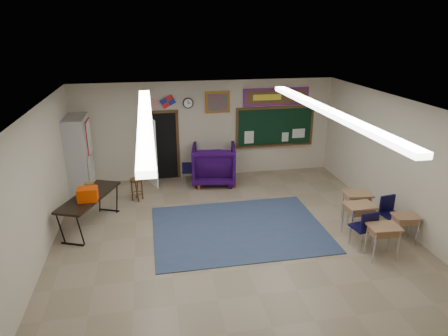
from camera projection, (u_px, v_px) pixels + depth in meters
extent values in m
plane|color=gray|center=(238.00, 247.00, 8.69)|extent=(9.00, 9.00, 0.00)
cube|color=#BFB49B|center=(206.00, 130.00, 12.34)|extent=(8.00, 0.04, 3.00)
cube|color=#BFB49B|center=(31.00, 199.00, 7.47)|extent=(0.04, 9.00, 3.00)
cube|color=#BFB49B|center=(414.00, 171.00, 8.89)|extent=(0.04, 9.00, 3.00)
cube|color=silver|center=(240.00, 111.00, 7.67)|extent=(8.00, 9.00, 0.04)
cube|color=navy|center=(239.00, 229.00, 9.46)|extent=(4.00, 3.00, 0.02)
cube|color=black|center=(162.00, 146.00, 12.23)|extent=(0.95, 0.04, 2.10)
cube|color=white|center=(151.00, 152.00, 11.77)|extent=(0.35, 0.86, 2.05)
cube|color=#503116|center=(275.00, 127.00, 12.70)|extent=(2.55, 0.05, 1.30)
cube|color=black|center=(275.00, 127.00, 12.68)|extent=(2.40, 0.03, 1.15)
cube|color=#503116|center=(275.00, 145.00, 12.85)|extent=(2.40, 0.12, 0.04)
cube|color=red|center=(276.00, 97.00, 12.37)|extent=(2.10, 0.04, 0.55)
cube|color=brown|center=(276.00, 97.00, 12.36)|extent=(1.90, 0.03, 0.40)
cube|color=#975B1D|center=(218.00, 102.00, 12.08)|extent=(0.75, 0.05, 0.65)
cube|color=#A51466|center=(218.00, 102.00, 12.07)|extent=(0.62, 0.03, 0.52)
cylinder|color=black|center=(188.00, 103.00, 11.92)|extent=(0.32, 0.05, 0.32)
cylinder|color=white|center=(188.00, 103.00, 11.90)|extent=(0.26, 0.02, 0.26)
cube|color=#A3A39F|center=(79.00, 155.00, 11.21)|extent=(0.55, 1.25, 2.20)
imported|color=#1E0536|center=(214.00, 164.00, 12.06)|extent=(1.47, 1.50, 1.19)
cube|color=#8F6342|center=(360.00, 205.00, 8.92)|extent=(0.67, 0.51, 0.04)
cube|color=brown|center=(360.00, 210.00, 8.96)|extent=(0.58, 0.43, 0.13)
cube|color=#8F6342|center=(358.00, 194.00, 9.58)|extent=(0.68, 0.53, 0.04)
cube|color=brown|center=(357.00, 198.00, 9.62)|extent=(0.59, 0.45, 0.13)
cube|color=#8F6342|center=(384.00, 227.00, 8.06)|extent=(0.64, 0.50, 0.04)
cube|color=brown|center=(384.00, 231.00, 8.10)|extent=(0.55, 0.42, 0.12)
cube|color=#8F6342|center=(406.00, 216.00, 8.70)|extent=(0.59, 0.47, 0.04)
cube|color=brown|center=(405.00, 220.00, 8.73)|extent=(0.51, 0.39, 0.11)
cube|color=black|center=(89.00, 197.00, 9.31)|extent=(1.35, 2.05, 0.05)
cube|color=red|center=(88.00, 194.00, 9.00)|extent=(0.43, 0.33, 0.30)
cylinder|color=#4E3117|center=(136.00, 180.00, 10.82)|extent=(0.35, 0.35, 0.04)
torus|color=#4E3117|center=(137.00, 193.00, 10.95)|extent=(0.29, 0.29, 0.02)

